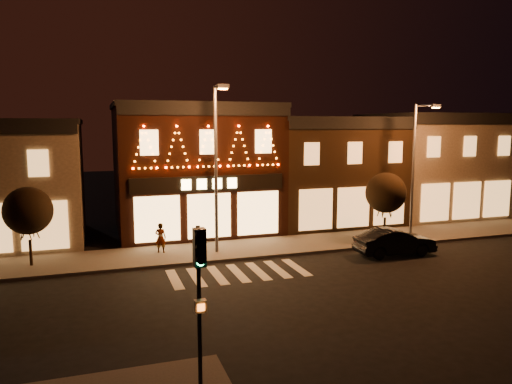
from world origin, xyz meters
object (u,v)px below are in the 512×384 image
traffic_signal_near (200,276)px  pedestrian (161,238)px  dark_sedan (395,242)px  streetlamp_mid (217,156)px

traffic_signal_near → pedestrian: 14.25m
dark_sedan → pedestrian: 12.61m
traffic_signal_near → streetlamp_mid: size_ratio=0.48×
streetlamp_mid → dark_sedan: 10.59m
pedestrian → traffic_signal_near: bearing=109.1°
traffic_signal_near → dark_sedan: traffic_signal_near is taller
streetlamp_mid → traffic_signal_near: bearing=-107.1°
dark_sedan → pedestrian: size_ratio=2.69×
traffic_signal_near → streetlamp_mid: 13.69m
traffic_signal_near → dark_sedan: bearing=36.5°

